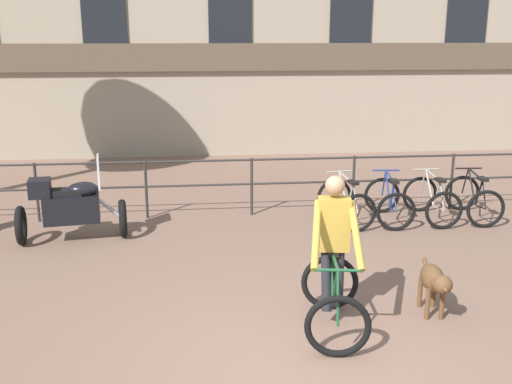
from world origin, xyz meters
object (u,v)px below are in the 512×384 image
object	(u,v)px
cyclist_with_bike	(334,262)
parked_bicycle_far_end	(474,199)
dog	(434,281)
parked_motorcycle	(71,207)
parked_bicycle_mid_left	(389,202)
parked_bicycle_near_lamp	(346,203)
parked_bicycle_mid_right	(432,200)

from	to	relation	value
cyclist_with_bike	parked_bicycle_far_end	bearing A→B (deg)	56.01
parked_bicycle_far_end	cyclist_with_bike	bearing A→B (deg)	50.62
cyclist_with_bike	dog	xyz separation A→B (m)	(1.22, 0.10, -0.33)
dog	parked_bicycle_far_end	bearing A→B (deg)	64.65
parked_motorcycle	parked_bicycle_mid_left	distance (m)	5.33
parked_bicycle_far_end	dog	bearing A→B (deg)	61.96
parked_motorcycle	parked_bicycle_near_lamp	world-z (taller)	parked_motorcycle
parked_bicycle_near_lamp	parked_bicycle_mid_right	size ratio (longest dim) A/B	1.06
cyclist_with_bike	parked_bicycle_near_lamp	xyz separation A→B (m)	(1.10, 3.69, -0.41)
dog	parked_motorcycle	bearing A→B (deg)	152.07
dog	parked_bicycle_mid_right	size ratio (longest dim) A/B	0.83
cyclist_with_bike	parked_motorcycle	bearing A→B (deg)	145.45
dog	parked_bicycle_near_lamp	bearing A→B (deg)	98.06
cyclist_with_bike	parked_bicycle_mid_left	xyz separation A→B (m)	(1.87, 3.69, -0.41)
parked_bicycle_far_end	parked_motorcycle	bearing A→B (deg)	7.05
parked_motorcycle	parked_bicycle_far_end	world-z (taller)	parked_motorcycle
parked_motorcycle	cyclist_with_bike	bearing A→B (deg)	-141.13
parked_bicycle_near_lamp	parked_bicycle_mid_right	bearing A→B (deg)	171.92
dog	parked_bicycle_far_end	xyz separation A→B (m)	(2.19, 3.59, -0.08)
parked_bicycle_mid_left	parked_bicycle_far_end	size ratio (longest dim) A/B	1.01
parked_bicycle_far_end	parked_bicycle_mid_left	bearing A→B (deg)	3.39
cyclist_with_bike	dog	size ratio (longest dim) A/B	1.82
parked_bicycle_near_lamp	parked_bicycle_mid_left	xyz separation A→B (m)	(0.77, -0.00, -0.00)
dog	parked_bicycle_mid_left	size ratio (longest dim) A/B	0.80
parked_bicycle_near_lamp	parked_bicycle_mid_left	world-z (taller)	same
parked_motorcycle	parked_bicycle_mid_left	xyz separation A→B (m)	(5.31, 0.44, -0.20)
cyclist_with_bike	parked_bicycle_mid_left	size ratio (longest dim) A/B	1.46
dog	parked_bicycle_mid_left	xyz separation A→B (m)	(0.65, 3.59, -0.08)
parked_motorcycle	parked_bicycle_far_end	xyz separation A→B (m)	(6.86, 0.44, -0.20)
parked_bicycle_mid_right	dog	bearing A→B (deg)	67.58
dog	parked_bicycle_mid_left	world-z (taller)	parked_bicycle_mid_left
parked_bicycle_mid_left	dog	bearing A→B (deg)	84.80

